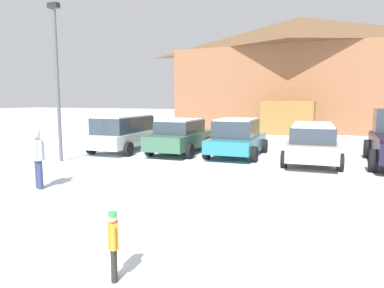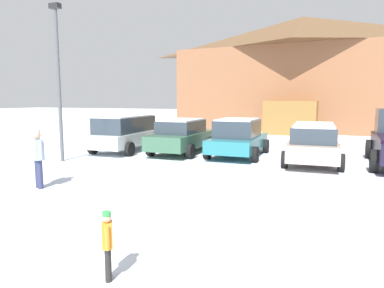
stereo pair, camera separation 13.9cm
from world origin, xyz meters
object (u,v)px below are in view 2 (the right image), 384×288
object	(u,v)px
lamp_post	(58,75)
ski_lodge	(301,73)
parked_teal_hatchback	(238,137)
parked_beige_suv	(313,142)
skier_child_in_orange_jacket	(107,242)
skier_adult_in_blue_parka	(38,155)
parked_green_coupe	(183,136)
parked_white_suv	(126,132)

from	to	relation	value
lamp_post	ski_lodge	bearing A→B (deg)	68.47
ski_lodge	parked_teal_hatchback	xyz separation A→B (m)	(-1.37, -15.83, -3.87)
parked_beige_suv	skier_child_in_orange_jacket	xyz separation A→B (m)	(-2.26, -10.38, -0.29)
parked_beige_suv	skier_adult_in_blue_parka	bearing A→B (deg)	-135.62
parked_beige_suv	skier_adult_in_blue_parka	size ratio (longest dim) A/B	2.71
ski_lodge	parked_beige_suv	bearing A→B (deg)	-83.74
ski_lodge	parked_green_coupe	world-z (taller)	ski_lodge
skier_adult_in_blue_parka	lamp_post	bearing A→B (deg)	124.37
skier_child_in_orange_jacket	lamp_post	world-z (taller)	lamp_post
parked_white_suv	skier_adult_in_blue_parka	bearing A→B (deg)	-77.32
parked_white_suv	parked_green_coupe	world-z (taller)	parked_white_suv
ski_lodge	parked_teal_hatchback	world-z (taller)	ski_lodge
parked_beige_suv	skier_adult_in_blue_parka	world-z (taller)	skier_adult_in_blue_parka
lamp_post	parked_white_suv	bearing A→B (deg)	74.41
parked_white_suv	skier_adult_in_blue_parka	size ratio (longest dim) A/B	2.72
skier_child_in_orange_jacket	lamp_post	bearing A→B (deg)	135.70
parked_white_suv	parked_teal_hatchback	bearing A→B (deg)	5.34
parked_green_coupe	skier_adult_in_blue_parka	world-z (taller)	skier_adult_in_blue_parka
parked_green_coupe	parked_teal_hatchback	xyz separation A→B (m)	(2.66, 0.01, 0.02)
skier_child_in_orange_jacket	skier_adult_in_blue_parka	distance (m)	5.94
parked_green_coupe	lamp_post	bearing A→B (deg)	-134.29
parked_green_coupe	skier_child_in_orange_jacket	bearing A→B (deg)	-71.97
ski_lodge	parked_green_coupe	xyz separation A→B (m)	(-4.03, -15.85, -3.89)
parked_teal_hatchback	parked_beige_suv	bearing A→B (deg)	-10.64
ski_lodge	parked_white_suv	xyz separation A→B (m)	(-6.83, -16.34, -3.78)
ski_lodge	parked_teal_hatchback	bearing A→B (deg)	-94.94
skier_child_in_orange_jacket	skier_adult_in_blue_parka	size ratio (longest dim) A/B	0.59
ski_lodge	parked_green_coupe	size ratio (longest dim) A/B	4.23
parked_beige_suv	skier_child_in_orange_jacket	distance (m)	10.63
ski_lodge	skier_child_in_orange_jacket	xyz separation A→B (m)	(-0.46, -26.81, -4.15)
ski_lodge	skier_adult_in_blue_parka	world-z (taller)	ski_lodge
ski_lodge	parked_teal_hatchback	distance (m)	16.36
parked_white_suv	parked_teal_hatchback	size ratio (longest dim) A/B	1.05
parked_teal_hatchback	skier_child_in_orange_jacket	world-z (taller)	parked_teal_hatchback
ski_lodge	parked_green_coupe	distance (m)	16.81
ski_lodge	parked_white_suv	size ratio (longest dim) A/B	4.42
ski_lodge	parked_beige_suv	world-z (taller)	ski_lodge
skier_child_in_orange_jacket	lamp_post	distance (m)	10.61
parked_teal_hatchback	skier_adult_in_blue_parka	bearing A→B (deg)	-117.41
parked_teal_hatchback	parked_white_suv	bearing A→B (deg)	-174.66
parked_white_suv	parked_teal_hatchback	xyz separation A→B (m)	(5.47, 0.51, -0.09)
ski_lodge	lamp_post	bearing A→B (deg)	-111.53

